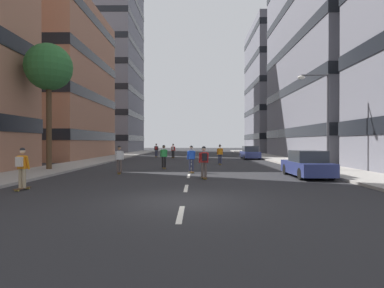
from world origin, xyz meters
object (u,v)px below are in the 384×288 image
at_px(skater_4, 191,158).
at_px(skater_5, 119,158).
at_px(parked_car_near, 250,153).
at_px(skater_1, 220,153).
at_px(streetlamp_right, 323,111).
at_px(skater_0, 164,155).
at_px(parked_car_mid, 307,165).
at_px(skater_6, 173,150).
at_px(skater_3, 22,166).
at_px(street_tree_near, 49,68).
at_px(skater_2, 204,160).
at_px(skater_7, 156,149).

bearing_deg(skater_4, skater_5, -171.35).
distance_m(parked_car_near, skater_1, 10.16).
distance_m(streetlamp_right, skater_0, 11.67).
distance_m(parked_car_mid, skater_0, 10.50).
height_order(skater_4, skater_6, same).
bearing_deg(skater_3, parked_car_near, 60.99).
distance_m(streetlamp_right, skater_1, 9.71).
height_order(parked_car_mid, skater_3, skater_3).
xyz_separation_m(skater_1, skater_6, (-4.96, 11.25, 0.03)).
xyz_separation_m(street_tree_near, skater_4, (9.86, -1.26, -6.11)).
relative_size(skater_3, skater_6, 1.00).
bearing_deg(skater_2, skater_6, 98.39).
bearing_deg(skater_0, parked_car_mid, -33.50).
distance_m(skater_0, skater_7, 18.58).
bearing_deg(skater_4, parked_car_near, 68.52).
relative_size(streetlamp_right, skater_1, 3.65).
relative_size(skater_3, skater_5, 1.00).
distance_m(skater_0, skater_4, 3.94).
bearing_deg(skater_7, skater_5, -88.87).
bearing_deg(skater_5, streetlamp_right, 7.57).
xyz_separation_m(street_tree_near, skater_1, (12.29, 6.36, -6.11)).
height_order(skater_0, skater_3, same).
height_order(skater_5, skater_7, same).
relative_size(parked_car_near, skater_1, 2.47).
xyz_separation_m(street_tree_near, streetlamp_right, (18.76, -0.16, -2.96)).
distance_m(skater_1, skater_7, 15.90).
height_order(streetlamp_right, skater_1, streetlamp_right).
relative_size(parked_car_mid, skater_6, 2.47).
distance_m(parked_car_mid, skater_4, 7.08).
height_order(parked_car_near, skater_1, skater_1).
bearing_deg(parked_car_mid, skater_3, -159.31).
distance_m(skater_3, skater_5, 7.31).
relative_size(skater_4, skater_7, 1.00).
distance_m(streetlamp_right, skater_6, 21.36).
distance_m(skater_4, skater_7, 22.25).
bearing_deg(skater_4, skater_3, -132.37).
bearing_deg(skater_7, skater_0, -81.18).
xyz_separation_m(skater_6, skater_7, (-2.43, 2.83, 0.00)).
distance_m(street_tree_near, skater_7, 21.87).
height_order(parked_car_near, parked_car_mid, same).
height_order(street_tree_near, skater_2, street_tree_near).
distance_m(skater_6, skater_7, 3.73).
height_order(streetlamp_right, skater_2, streetlamp_right).
bearing_deg(skater_3, streetlamp_right, 28.76).
bearing_deg(skater_6, skater_5, -95.81).
bearing_deg(skater_0, skater_1, 43.37).
relative_size(street_tree_near, skater_0, 4.86).
bearing_deg(streetlamp_right, skater_1, 134.79).
height_order(skater_3, skater_6, same).
height_order(skater_0, skater_1, same).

